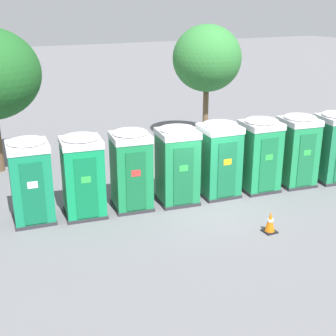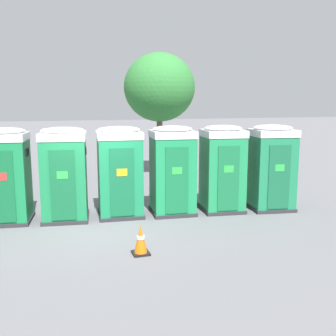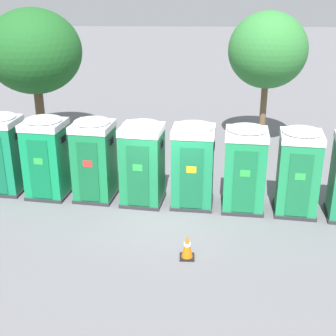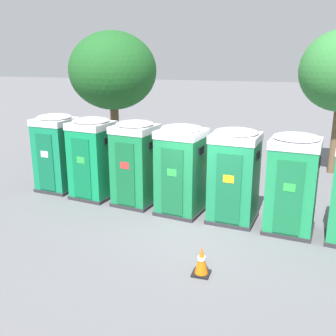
{
  "view_description": "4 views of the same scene",
  "coord_description": "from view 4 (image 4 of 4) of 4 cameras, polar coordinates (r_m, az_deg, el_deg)",
  "views": [
    {
      "loc": [
        -7.21,
        -11.83,
        6.15
      ],
      "look_at": [
        -0.96,
        0.7,
        1.17
      ],
      "focal_mm": 50.0,
      "sensor_mm": 36.0,
      "label": 1
    },
    {
      "loc": [
        -1.22,
        -10.22,
        3.2
      ],
      "look_at": [
        2.18,
        0.3,
        1.33
      ],
      "focal_mm": 42.0,
      "sensor_mm": 36.0,
      "label": 2
    },
    {
      "loc": [
        0.59,
        -12.27,
        6.28
      ],
      "look_at": [
        0.08,
        0.57,
        1.13
      ],
      "focal_mm": 50.0,
      "sensor_mm": 36.0,
      "label": 3
    },
    {
      "loc": [
        2.25,
        -9.52,
        4.36
      ],
      "look_at": [
        -1.1,
        0.72,
        1.25
      ],
      "focal_mm": 42.0,
      "sensor_mm": 36.0,
      "label": 4
    }
  ],
  "objects": [
    {
      "name": "ground_plane",
      "position": [
        10.71,
        4.44,
        -7.98
      ],
      "size": [
        120.0,
        120.0,
        0.0
      ],
      "primitive_type": "plane",
      "color": "slate"
    },
    {
      "name": "portapotty_0",
      "position": [
        13.44,
        -15.84,
        2.22
      ],
      "size": [
        1.29,
        1.3,
        2.54
      ],
      "color": "#2D2D33",
      "rests_on": "ground"
    },
    {
      "name": "portapotty_1",
      "position": [
        12.45,
        -10.86,
        1.47
      ],
      "size": [
        1.36,
        1.35,
        2.54
      ],
      "color": "#2D2D33",
      "rests_on": "ground"
    },
    {
      "name": "portapotty_2",
      "position": [
        11.69,
        -4.75,
        0.76
      ],
      "size": [
        1.32,
        1.35,
        2.54
      ],
      "color": "#2D2D33",
      "rests_on": "ground"
    },
    {
      "name": "portapotty_3",
      "position": [
        10.99,
        1.9,
        -0.2
      ],
      "size": [
        1.37,
        1.36,
        2.54
      ],
      "color": "#2D2D33",
      "rests_on": "ground"
    },
    {
      "name": "portapotty_4",
      "position": [
        10.59,
        9.58,
        -1.04
      ],
      "size": [
        1.34,
        1.3,
        2.54
      ],
      "color": "#2D2D33",
      "rests_on": "ground"
    },
    {
      "name": "portapotty_5",
      "position": [
        10.3,
        17.59,
        -2.09
      ],
      "size": [
        1.33,
        1.31,
        2.54
      ],
      "color": "#2D2D33",
      "rests_on": "ground"
    },
    {
      "name": "street_tree_1",
      "position": [
        17.6,
        -8.01,
        13.74
      ],
      "size": [
        3.77,
        3.77,
        5.37
      ],
      "color": "brown",
      "rests_on": "ground"
    },
    {
      "name": "traffic_cone",
      "position": [
        8.28,
        4.88,
        -13.27
      ],
      "size": [
        0.36,
        0.36,
        0.64
      ],
      "color": "black",
      "rests_on": "ground"
    }
  ]
}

